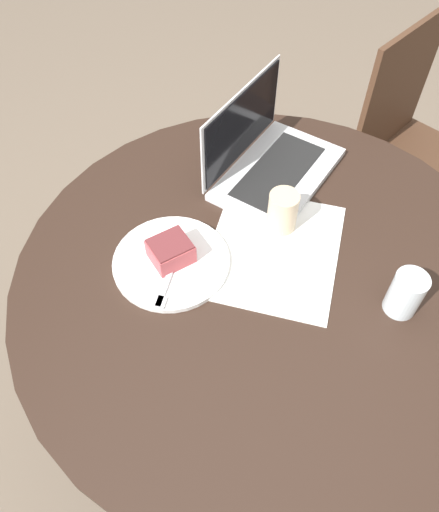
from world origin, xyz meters
name	(u,v)px	position (x,y,z in m)	size (l,w,h in m)	color
ground_plane	(251,400)	(0.00, 0.00, 0.00)	(12.00, 12.00, 0.00)	#6B5B4C
dining_table	(263,309)	(0.00, 0.00, 0.58)	(1.09, 1.09, 0.73)	black
chair	(414,159)	(0.80, -0.35, 0.46)	(0.57, 0.57, 0.88)	#472D1E
paper_document	(273,249)	(0.06, 0.00, 0.73)	(0.33, 0.28, 0.00)	white
plate	(171,262)	(-0.04, 0.21, 0.74)	(0.25, 0.25, 0.01)	white
cake_slice	(171,251)	(-0.03, 0.21, 0.77)	(0.11, 0.11, 0.05)	#B74C51
fork	(167,281)	(-0.09, 0.20, 0.75)	(0.17, 0.03, 0.00)	silver
coffee_glass	(282,212)	(0.13, 0.00, 0.78)	(0.07, 0.07, 0.10)	#C6AD89
water_glass	(406,294)	(-0.02, -0.27, 0.78)	(0.07, 0.07, 0.10)	silver
laptop	(269,161)	(0.30, 0.07, 0.77)	(0.39, 0.31, 0.21)	silver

